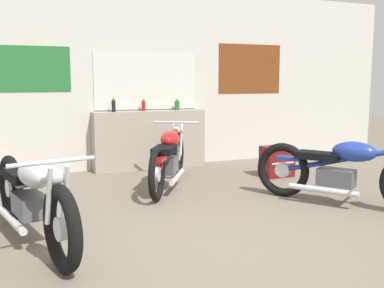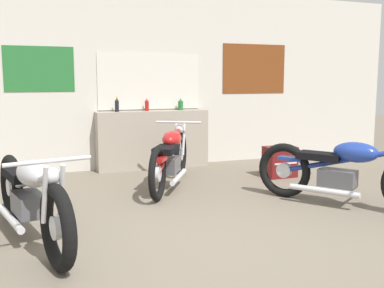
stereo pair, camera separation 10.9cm
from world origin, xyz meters
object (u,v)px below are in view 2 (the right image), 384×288
object	(u,v)px
bottle_center	(181,105)
motorcycle_red	(171,156)
bottle_leftmost	(117,105)
motorcycle_blue	(344,171)
hard_case_darkred	(280,162)
motorcycle_silver	(30,196)
bottle_left_center	(147,105)

from	to	relation	value
bottle_center	motorcycle_red	size ratio (longest dim) A/B	0.11
bottle_leftmost	bottle_center	world-z (taller)	bottle_leftmost
motorcycle_blue	hard_case_darkred	xyz separation A→B (m)	(0.18, 1.57, -0.18)
bottle_leftmost	motorcycle_blue	size ratio (longest dim) A/B	0.13
bottle_center	motorcycle_silver	xyz separation A→B (m)	(-2.36, -2.75, -0.59)
bottle_leftmost	bottle_center	xyz separation A→B (m)	(1.03, 0.03, -0.02)
bottle_left_center	motorcycle_red	size ratio (longest dim) A/B	0.12
bottle_center	motorcycle_silver	distance (m)	3.68
motorcycle_silver	motorcycle_red	bearing A→B (deg)	39.36
motorcycle_blue	motorcycle_red	xyz separation A→B (m)	(-1.48, 1.54, 0.01)
motorcycle_red	hard_case_darkred	xyz separation A→B (m)	(1.66, 0.03, -0.18)
hard_case_darkred	motorcycle_blue	bearing A→B (deg)	-96.56
bottle_center	motorcycle_silver	size ratio (longest dim) A/B	0.09
bottle_left_center	bottle_center	distance (m)	0.55
motorcycle_silver	motorcycle_blue	world-z (taller)	motorcycle_silver
bottle_center	hard_case_darkred	bearing A→B (deg)	-51.04
motorcycle_silver	hard_case_darkred	world-z (taller)	motorcycle_silver
motorcycle_silver	bottle_center	bearing A→B (deg)	49.40
motorcycle_red	hard_case_darkred	world-z (taller)	motorcycle_red
motorcycle_blue	bottle_left_center	bearing A→B (deg)	116.31
motorcycle_silver	motorcycle_red	distance (m)	2.26
bottle_left_center	motorcycle_silver	bearing A→B (deg)	-123.23
bottle_left_center	bottle_center	bearing A→B (deg)	-0.53
bottle_leftmost	motorcycle_silver	world-z (taller)	bottle_leftmost
bottle_center	bottle_left_center	bearing A→B (deg)	179.47
bottle_leftmost	motorcycle_blue	world-z (taller)	bottle_leftmost
bottle_left_center	hard_case_darkred	world-z (taller)	bottle_left_center
bottle_leftmost	bottle_left_center	bearing A→B (deg)	4.10
bottle_left_center	motorcycle_red	bearing A→B (deg)	-92.64
hard_case_darkred	bottle_leftmost	bearing A→B (deg)	148.65
bottle_leftmost	motorcycle_red	xyz separation A→B (m)	(0.41, -1.29, -0.60)
hard_case_darkred	bottle_center	bearing A→B (deg)	128.96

